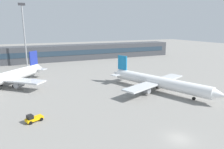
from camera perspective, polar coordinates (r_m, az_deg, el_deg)
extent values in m
plane|color=gray|center=(73.13, -3.22, -2.62)|extent=(400.00, 400.00, 0.00)
cube|color=#3F4247|center=(127.21, -12.67, 5.93)|extent=(139.23, 12.00, 9.00)
cube|color=#263847|center=(121.27, -12.10, 5.83)|extent=(132.27, 0.16, 2.80)
cylinder|color=white|center=(65.76, 12.71, -2.01)|extent=(15.19, 31.95, 3.48)
cone|color=white|center=(58.75, 27.79, -5.09)|extent=(4.47, 4.76, 3.30)
cone|color=white|center=(76.35, 1.32, 0.42)|extent=(3.53, 4.12, 2.43)
cube|color=#197FBF|center=(73.68, 2.90, 3.31)|extent=(1.77, 3.87, 5.03)
cube|color=silver|center=(74.67, 2.70, 0.26)|extent=(9.46, 5.71, 0.22)
cube|color=silver|center=(66.30, 12.03, -2.10)|extent=(27.17, 14.05, 0.46)
cylinder|color=gray|center=(62.26, 9.22, -4.22)|extent=(2.77, 3.39, 1.83)
cylinder|color=gray|center=(71.18, 14.38, -2.25)|extent=(2.77, 3.39, 1.83)
cylinder|color=black|center=(61.52, 21.74, -6.21)|extent=(0.67, 0.99, 0.91)
cylinder|color=black|center=(65.50, 10.13, -4.29)|extent=(0.67, 0.99, 0.91)
cylinder|color=black|center=(69.32, 12.37, -3.41)|extent=(0.67, 0.99, 0.91)
cylinder|color=white|center=(76.15, -28.26, -1.05)|extent=(26.45, 28.60, 3.72)
cone|color=white|center=(89.97, -19.55, 1.75)|extent=(4.43, 4.51, 2.60)
cube|color=navy|center=(86.95, -20.96, 4.32)|extent=(3.16, 3.43, 5.39)
cube|color=silver|center=(87.89, -20.61, 1.54)|extent=(9.09, 8.61, 0.24)
cube|color=silver|center=(76.87, -27.72, -1.10)|extent=(24.91, 23.23, 0.49)
cylinder|color=gray|center=(73.15, -24.38, -2.54)|extent=(3.56, 3.64, 1.96)
cylinder|color=black|center=(79.90, -28.31, -2.48)|extent=(0.95, 0.99, 0.98)
cylinder|color=black|center=(76.34, -25.66, -2.87)|extent=(0.95, 0.99, 0.98)
cube|color=#F2B20C|center=(47.97, -20.75, -11.39)|extent=(3.90, 2.78, 0.60)
cube|color=black|center=(47.38, -21.81, -10.94)|extent=(1.56, 1.72, 0.90)
cylinder|color=black|center=(48.31, -22.44, -11.76)|extent=(0.74, 0.50, 0.70)
cylinder|color=black|center=(47.00, -21.62, -12.39)|extent=(0.74, 0.50, 0.70)
cylinder|color=black|center=(49.21, -19.87, -11.06)|extent=(0.74, 0.50, 0.70)
cylinder|color=black|center=(47.92, -18.99, -11.66)|extent=(0.74, 0.50, 0.70)
cylinder|color=gray|center=(112.04, -23.09, 9.58)|extent=(0.70, 0.70, 29.68)
cube|color=#333338|center=(112.40, -23.83, 17.43)|extent=(3.20, 0.80, 1.20)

